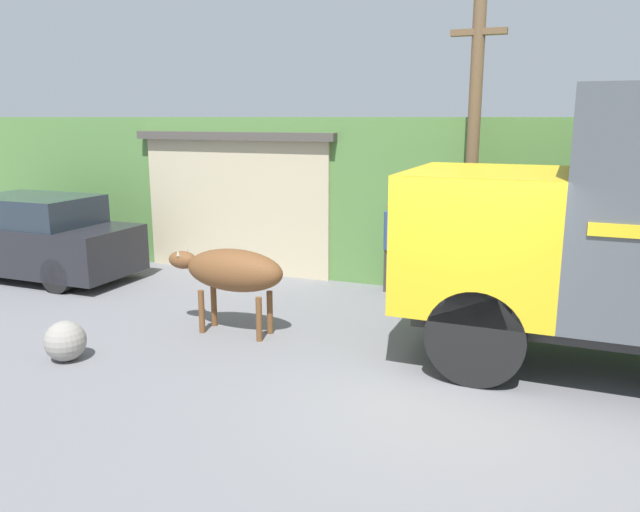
% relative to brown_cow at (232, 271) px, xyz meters
% --- Properties ---
extents(ground_plane, '(60.00, 60.00, 0.00)m').
position_rel_brown_cow_xyz_m(ground_plane, '(3.31, -0.66, -0.96)').
color(ground_plane, slate).
extents(hillside_embankment, '(32.00, 6.71, 3.18)m').
position_rel_brown_cow_xyz_m(hillside_embankment, '(3.31, 6.77, 0.63)').
color(hillside_embankment, '#568442').
rests_on(hillside_embankment, ground_plane).
extents(building_backdrop, '(4.46, 2.70, 2.89)m').
position_rel_brown_cow_xyz_m(building_backdrop, '(-1.85, 4.55, 0.50)').
color(building_backdrop, '#C6B793').
rests_on(building_backdrop, ground_plane).
extents(brown_cow, '(1.91, 0.63, 1.29)m').
position_rel_brown_cow_xyz_m(brown_cow, '(0.00, 0.00, 0.00)').
color(brown_cow, brown).
rests_on(brown_cow, ground_plane).
extents(parked_suv, '(4.31, 1.73, 1.66)m').
position_rel_brown_cow_xyz_m(parked_suv, '(-5.40, 1.44, -0.16)').
color(parked_suv, '#232328').
rests_on(parked_suv, ground_plane).
extents(pedestrian_on_hill, '(0.36, 0.36, 1.73)m').
position_rel_brown_cow_xyz_m(pedestrian_on_hill, '(1.58, 3.11, 0.00)').
color(pedestrian_on_hill, '#38332D').
rests_on(pedestrian_on_hill, ground_plane).
extents(utility_pole, '(0.90, 0.21, 5.14)m').
position_rel_brown_cow_xyz_m(utility_pole, '(2.96, 3.03, 1.73)').
color(utility_pole, brown).
rests_on(utility_pole, ground_plane).
extents(roadside_rock, '(0.54, 0.54, 0.54)m').
position_rel_brown_cow_xyz_m(roadside_rock, '(-1.51, -1.80, -0.69)').
color(roadside_rock, gray).
rests_on(roadside_rock, ground_plane).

